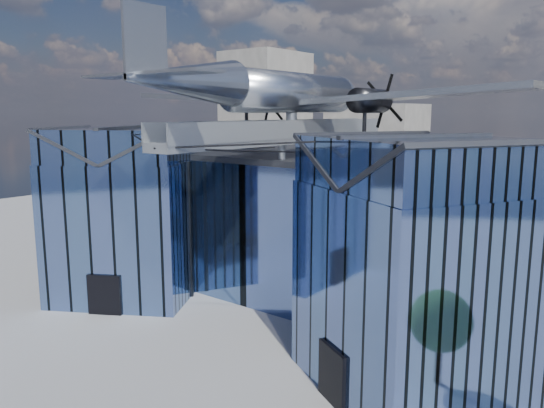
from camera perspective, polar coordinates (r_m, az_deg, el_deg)
The scene contains 5 objects.
ground_plane at distance 33.16m, azimuth -2.18°, elevation -12.83°, with size 120.00×120.00×0.00m, color gray.
museum at distance 35.97m, azimuth 3.75°, elevation -1.78°, with size 32.88×24.50×17.60m.
bg_towers at distance 76.11m, azimuth 24.22°, elevation 6.93°, with size 77.00×24.50×26.00m.
tree_plaza_w at distance 46.68m, azimuth -18.19°, elevation -1.30°, with size 5.02×5.02×6.12m.
tree_side_w at distance 54.30m, azimuth -17.21°, elevation -0.07°, with size 4.51×4.51×5.66m.
Camera 1 is at (19.78, -23.33, 12.81)m, focal length 35.00 mm.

